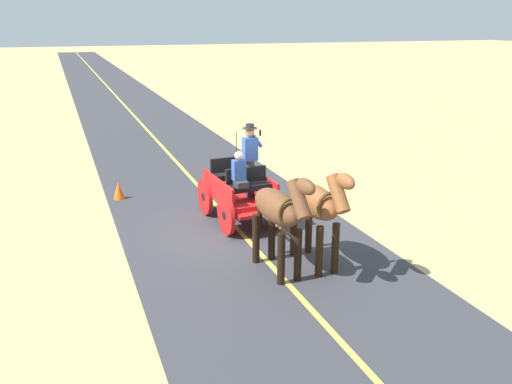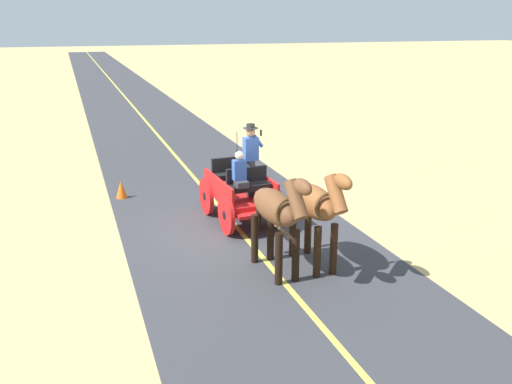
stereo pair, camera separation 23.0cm
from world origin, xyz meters
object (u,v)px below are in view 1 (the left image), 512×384
object	(u,v)px
horse_drawn_carriage	(241,190)
horse_off_side	(279,211)
traffic_cone	(119,190)
horse_near_side	(318,205)

from	to	relation	value
horse_drawn_carriage	horse_off_side	size ratio (longest dim) A/B	2.04
horse_drawn_carriage	traffic_cone	distance (m)	3.97
horse_near_side	traffic_cone	world-z (taller)	horse_near_side
horse_off_side	horse_near_side	bearing A→B (deg)	-176.49
traffic_cone	horse_off_side	bearing A→B (deg)	112.21
horse_off_side	traffic_cone	world-z (taller)	horse_off_side
horse_drawn_carriage	horse_near_side	distance (m)	3.10
horse_off_side	traffic_cone	xyz separation A→B (m)	(2.42, -5.94, -1.07)
horse_near_side	horse_off_side	distance (m)	0.85
horse_drawn_carriage	traffic_cone	size ratio (longest dim) A/B	9.03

